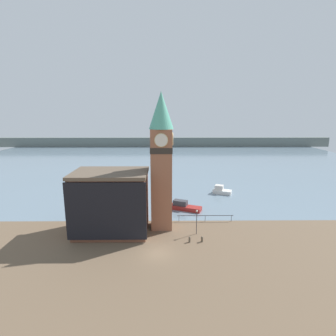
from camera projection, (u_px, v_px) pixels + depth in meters
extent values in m
plane|color=brown|center=(157.00, 253.00, 34.96)|extent=(160.00, 160.00, 0.00)
cube|color=slate|center=(163.00, 160.00, 104.08)|extent=(160.00, 120.00, 0.00)
cube|color=slate|center=(163.00, 142.00, 142.68)|extent=(180.00, 3.00, 5.00)
cube|color=#333338|center=(205.00, 216.00, 45.02)|extent=(9.66, 0.08, 0.08)
cylinder|color=#333338|center=(179.00, 218.00, 45.09)|extent=(0.07, 0.07, 1.05)
cylinder|color=#333338|center=(205.00, 218.00, 45.13)|extent=(0.07, 0.07, 1.05)
cylinder|color=#333338|center=(231.00, 218.00, 45.17)|extent=(0.07, 0.07, 1.05)
cube|color=#935B42|center=(162.00, 180.00, 41.41)|extent=(3.26, 3.26, 15.97)
cube|color=#2D2823|center=(161.00, 150.00, 40.40)|extent=(3.38, 3.38, 0.90)
cylinder|color=tan|center=(161.00, 140.00, 38.41)|extent=(2.05, 0.12, 2.05)
cylinder|color=silver|center=(161.00, 140.00, 38.33)|extent=(1.86, 0.12, 1.86)
cylinder|color=tan|center=(172.00, 139.00, 40.08)|extent=(0.12, 2.05, 2.05)
cylinder|color=silver|center=(173.00, 139.00, 40.08)|extent=(0.12, 1.86, 1.86)
cone|color=#51A88E|center=(161.00, 110.00, 39.16)|extent=(3.75, 3.75, 5.57)
cube|color=brown|center=(112.00, 204.00, 40.51)|extent=(10.89, 7.32, 9.21)
cube|color=brown|center=(110.00, 173.00, 39.50)|extent=(11.29, 7.72, 0.50)
cube|color=black|center=(106.00, 212.00, 36.75)|extent=(11.39, 0.30, 8.47)
cube|color=maroon|center=(186.00, 208.00, 50.50)|extent=(6.33, 4.09, 0.78)
cube|color=#38383D|center=(180.00, 203.00, 50.70)|extent=(2.98, 2.27, 1.00)
cube|color=silver|center=(222.00, 192.00, 60.52)|extent=(4.64, 3.53, 0.87)
cube|color=silver|center=(219.00, 187.00, 60.59)|extent=(2.25, 2.06, 1.08)
cylinder|color=brown|center=(190.00, 240.00, 37.91)|extent=(0.28, 0.28, 0.70)
sphere|color=brown|center=(190.00, 238.00, 37.83)|extent=(0.30, 0.30, 0.30)
cylinder|color=brown|center=(202.00, 240.00, 38.02)|extent=(0.31, 0.31, 0.68)
sphere|color=brown|center=(202.00, 237.00, 37.95)|extent=(0.33, 0.33, 0.33)
cylinder|color=#2D2D33|center=(197.00, 223.00, 40.20)|extent=(0.10, 0.10, 3.66)
sphere|color=silver|center=(197.00, 211.00, 39.79)|extent=(0.32, 0.32, 0.32)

